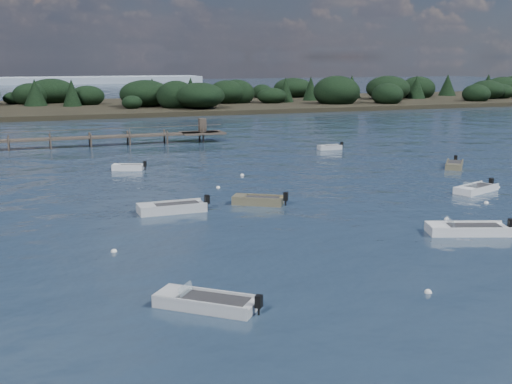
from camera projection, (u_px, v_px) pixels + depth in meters
name	position (u px, v px, depth m)	size (l,w,h in m)	color
ground	(150.00, 132.00, 85.60)	(400.00, 400.00, 0.00)	#162334
dinghy_mid_white_b	(476.00, 190.00, 47.40)	(4.23, 2.79, 1.04)	silver
dinghy_near_olive	(206.00, 304.00, 25.52)	(4.09, 3.75, 1.07)	#AAAEB1
dinghy_mid_white_a	(467.00, 231.00, 36.22)	(4.85, 3.03, 1.12)	silver
dinghy_extra_b	(454.00, 166.00, 57.97)	(3.48, 3.80, 1.02)	#736B4D
dinghy_mid_grey	(172.00, 209.00, 41.26)	(4.69, 1.74, 1.18)	#AAAEB1
tender_far_white	(128.00, 168.00, 56.57)	(3.02, 1.96, 1.02)	silver
tender_far_grey_b	(330.00, 148.00, 69.15)	(2.86, 1.03, 0.98)	#AAAEB1
dinghy_extra_a	(258.00, 202.00, 43.42)	(3.61, 2.91, 1.15)	#736B4D
buoy_a	(428.00, 293.00, 27.14)	(0.32, 0.32, 0.32)	silver
buoy_b	(447.00, 220.00, 39.32)	(0.32, 0.32, 0.32)	silver
buoy_c	(114.00, 252.00, 32.83)	(0.32, 0.32, 0.32)	silver
buoy_d	(486.00, 203.00, 43.73)	(0.32, 0.32, 0.32)	silver
buoy_e	(242.00, 175.00, 54.05)	(0.32, 0.32, 0.32)	silver
buoy_extra_a	(218.00, 188.00, 48.84)	(0.32, 0.32, 0.32)	silver
buoy_extra_b	(498.00, 188.00, 48.95)	(0.32, 0.32, 0.32)	silver
far_headland	(236.00, 96.00, 130.28)	(190.00, 40.00, 5.80)	black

